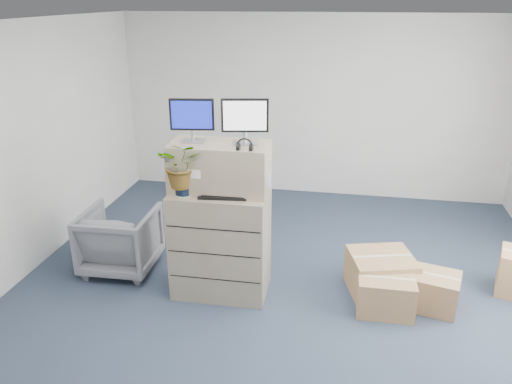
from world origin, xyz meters
TOP-DOWN VIEW (x-y plane):
  - ground at (0.00, 0.00)m, footprint 7.00×7.00m
  - wall_back at (0.00, 3.51)m, footprint 6.00×0.02m
  - filing_cabinet_lower at (-0.69, 0.36)m, footprint 1.00×0.62m
  - filing_cabinet_upper at (-0.69, 0.42)m, footprint 1.00×0.51m
  - monitor_left at (-0.97, 0.42)m, footprint 0.44×0.20m
  - monitor_right at (-0.43, 0.43)m, footprint 0.46×0.22m
  - headphones at (-0.40, 0.24)m, footprint 0.15×0.02m
  - keyboard at (-0.62, 0.24)m, footprint 0.50×0.25m
  - mouse at (-0.38, 0.28)m, footprint 0.12×0.08m
  - water_bottle at (-0.66, 0.37)m, footprint 0.08×0.08m
  - phone_dock at (-0.71, 0.44)m, footprint 0.07×0.06m
  - external_drive at (-0.38, 0.49)m, footprint 0.26×0.21m
  - tissue_box at (-0.33, 0.45)m, footprint 0.29×0.17m
  - potted_plant at (-1.02, 0.21)m, footprint 0.44×0.49m
  - office_chair at (-1.97, 0.60)m, footprint 0.82×0.77m
  - cardboard_boxes at (1.56, 0.61)m, footprint 2.37×1.10m

SIDE VIEW (x-z plane):
  - ground at x=0.00m, z-range 0.00..0.00m
  - cardboard_boxes at x=1.56m, z-range -0.03..0.46m
  - office_chair at x=-1.97m, z-range 0.00..0.82m
  - filing_cabinet_lower at x=-0.69m, z-range 0.00..1.16m
  - keyboard at x=-0.62m, z-range 1.16..1.19m
  - mouse at x=-0.38m, z-range 1.16..1.20m
  - external_drive at x=-0.38m, z-range 1.16..1.23m
  - phone_dock at x=-0.71m, z-range 1.14..1.29m
  - tissue_box at x=-0.33m, z-range 1.23..1.34m
  - water_bottle at x=-0.66m, z-range 1.16..1.46m
  - wall_back at x=0.00m, z-range 0.00..2.80m
  - filing_cabinet_upper at x=-0.69m, z-range 1.16..1.66m
  - potted_plant at x=-1.02m, z-range 1.19..1.65m
  - headphones at x=-0.40m, z-range 1.62..1.78m
  - monitor_left at x=-0.97m, z-range 1.68..2.12m
  - monitor_right at x=-0.43m, z-range 1.68..2.14m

